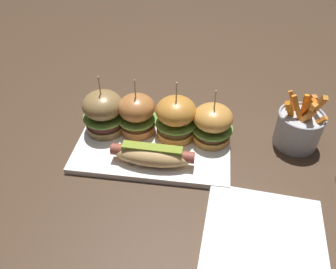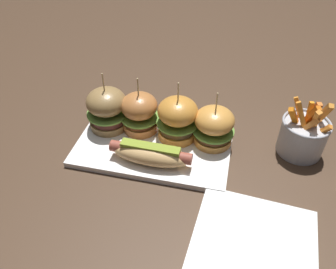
# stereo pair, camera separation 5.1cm
# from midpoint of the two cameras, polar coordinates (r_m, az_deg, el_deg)

# --- Properties ---
(ground_plane) EXTENTS (3.00, 3.00, 0.00)m
(ground_plane) POSITION_cam_midpoint_polar(r_m,az_deg,el_deg) (0.80, -4.41, -2.75)
(ground_plane) COLOR #422D1E
(platter_main) EXTENTS (0.36, 0.20, 0.01)m
(platter_main) POSITION_cam_midpoint_polar(r_m,az_deg,el_deg) (0.80, -4.43, -2.38)
(platter_main) COLOR white
(platter_main) RESTS_ON ground
(hot_dog) EXTENTS (0.19, 0.06, 0.05)m
(hot_dog) POSITION_cam_midpoint_polar(r_m,az_deg,el_deg) (0.74, -4.67, -3.46)
(hot_dog) COLOR tan
(hot_dog) RESTS_ON platter_main
(slider_far_left) EXTENTS (0.10, 0.10, 0.15)m
(slider_far_left) POSITION_cam_midpoint_polar(r_m,az_deg,el_deg) (0.82, -12.69, 3.76)
(slider_far_left) COLOR olive
(slider_far_left) RESTS_ON platter_main
(slider_center_left) EXTENTS (0.09, 0.09, 0.14)m
(slider_center_left) POSITION_cam_midpoint_polar(r_m,az_deg,el_deg) (0.81, -7.12, 3.47)
(slider_center_left) COLOR #B06C36
(slider_center_left) RESTS_ON platter_main
(slider_center_right) EXTENTS (0.10, 0.10, 0.15)m
(slider_center_right) POSITION_cam_midpoint_polar(r_m,az_deg,el_deg) (0.79, -0.52, 2.82)
(slider_center_right) COLOR #C98231
(slider_center_right) RESTS_ON platter_main
(slider_far_right) EXTENTS (0.10, 0.10, 0.14)m
(slider_far_right) POSITION_cam_midpoint_polar(r_m,az_deg,el_deg) (0.78, 5.73, 1.85)
(slider_far_right) COLOR gold
(slider_far_right) RESTS_ON platter_main
(fries_bucket) EXTENTS (0.11, 0.11, 0.14)m
(fries_bucket) POSITION_cam_midpoint_polar(r_m,az_deg,el_deg) (0.84, 19.75, 1.08)
(fries_bucket) COLOR #B7BABF
(fries_bucket) RESTS_ON ground
(side_plate) EXTENTS (0.24, 0.24, 0.01)m
(side_plate) POSITION_cam_midpoint_polar(r_m,az_deg,el_deg) (0.66, 13.72, -17.09)
(side_plate) COLOR white
(side_plate) RESTS_ON ground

